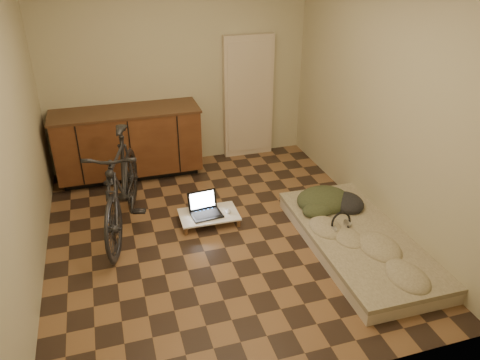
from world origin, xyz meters
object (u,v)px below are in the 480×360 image
object	(u,v)px
futon	(359,241)
bicycle	(121,180)
lap_desk	(209,215)
laptop	(205,209)

from	to	relation	value
futon	bicycle	bearing A→B (deg)	155.22
lap_desk	bicycle	bearing A→B (deg)	171.69
bicycle	futon	xyz separation A→B (m)	(2.23, -1.07, -0.50)
laptop	bicycle	bearing A→B (deg)	166.50
futon	laptop	bearing A→B (deg)	146.25
bicycle	lap_desk	distance (m)	1.03
bicycle	lap_desk	world-z (taller)	bicycle
bicycle	lap_desk	xyz separation A→B (m)	(0.89, -0.15, -0.50)
lap_desk	laptop	bearing A→B (deg)	144.62
lap_desk	laptop	world-z (taller)	laptop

